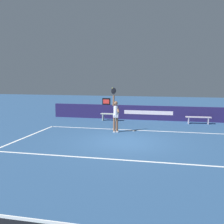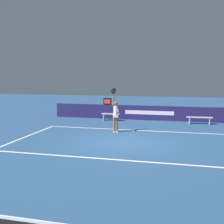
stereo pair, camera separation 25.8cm
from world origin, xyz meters
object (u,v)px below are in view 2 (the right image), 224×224
at_px(tennis_player, 115,114).
at_px(courtside_bench_near, 199,119).
at_px(speed_display, 107,101).
at_px(tennis_ball, 113,88).
at_px(courtside_bench_far, 110,115).

xyz_separation_m(tennis_player, courtside_bench_near, (4.77, 3.89, -0.68)).
relative_size(speed_display, courtside_bench_near, 0.35).
distance_m(tennis_ball, courtside_bench_far, 4.52).
height_order(tennis_player, tennis_ball, tennis_player).
xyz_separation_m(speed_display, courtside_bench_far, (0.47, -0.92, -0.91)).
relative_size(courtside_bench_near, courtside_bench_far, 1.30).
relative_size(speed_display, tennis_ball, 8.55).
xyz_separation_m(tennis_ball, courtside_bench_far, (-1.10, 3.86, -2.09)).
bearing_deg(speed_display, courtside_bench_far, -63.12).
bearing_deg(tennis_player, tennis_ball, 173.71).
height_order(tennis_player, courtside_bench_far, tennis_player).
bearing_deg(courtside_bench_near, speed_display, 172.10).
distance_m(tennis_ball, courtside_bench_near, 6.62).
bearing_deg(courtside_bench_far, tennis_ball, -74.13).
bearing_deg(tennis_ball, courtside_bench_far, 105.87).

